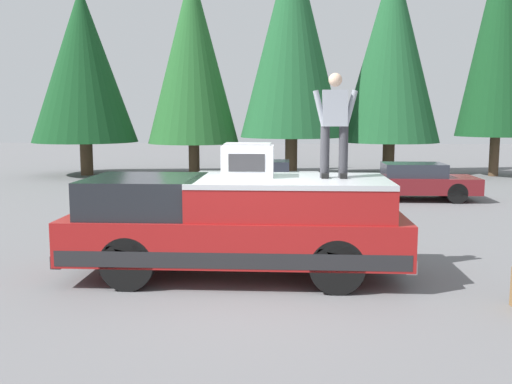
% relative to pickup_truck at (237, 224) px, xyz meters
% --- Properties ---
extents(ground_plane, '(90.00, 90.00, 0.00)m').
position_rel_pickup_truck_xyz_m(ground_plane, '(-0.49, -0.20, -0.87)').
color(ground_plane, slate).
extents(pickup_truck, '(2.01, 5.54, 1.65)m').
position_rel_pickup_truck_xyz_m(pickup_truck, '(0.00, 0.00, 0.00)').
color(pickup_truck, maroon).
rests_on(pickup_truck, ground).
extents(compressor_unit, '(0.65, 0.84, 0.56)m').
position_rel_pickup_truck_xyz_m(compressor_unit, '(0.18, -0.18, 1.05)').
color(compressor_unit, silver).
rests_on(compressor_unit, pickup_truck).
extents(person_on_truck_bed, '(0.29, 0.72, 1.69)m').
position_rel_pickup_truck_xyz_m(person_on_truck_bed, '(0.09, -1.59, 1.68)').
color(person_on_truck_bed, '#333338').
rests_on(person_on_truck_bed, pickup_truck).
extents(parked_car_maroon, '(1.64, 4.10, 1.16)m').
position_rel_pickup_truck_xyz_m(parked_car_maroon, '(8.97, -4.71, -0.29)').
color(parked_car_maroon, maroon).
rests_on(parked_car_maroon, ground).
extents(parked_car_silver, '(1.64, 4.10, 1.16)m').
position_rel_pickup_truck_xyz_m(parked_car_silver, '(9.70, 0.15, -0.29)').
color(parked_car_silver, silver).
rests_on(parked_car_silver, ground).
extents(conifer_far_left, '(3.43, 3.43, 10.96)m').
position_rel_pickup_truck_xyz_m(conifer_far_left, '(16.37, -9.83, 5.47)').
color(conifer_far_left, '#4C3826').
rests_on(conifer_far_left, ground).
extents(conifer_left, '(4.37, 4.37, 9.58)m').
position_rel_pickup_truck_xyz_m(conifer_left, '(16.80, -5.33, 4.63)').
color(conifer_left, '#4C3826').
rests_on(conifer_left, ground).
extents(conifer_center_left, '(4.40, 4.40, 10.19)m').
position_rel_pickup_truck_xyz_m(conifer_center_left, '(15.66, -0.96, 5.07)').
color(conifer_center_left, '#4C3826').
rests_on(conifer_center_left, ground).
extents(conifer_center_right, '(4.01, 4.01, 9.01)m').
position_rel_pickup_truck_xyz_m(conifer_center_right, '(16.13, 3.37, 4.33)').
color(conifer_center_right, '#4C3826').
rests_on(conifer_center_right, ground).
extents(conifer_right, '(4.58, 4.58, 8.17)m').
position_rel_pickup_truck_xyz_m(conifer_right, '(15.78, 8.14, 3.94)').
color(conifer_right, '#4C3826').
rests_on(conifer_right, ground).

